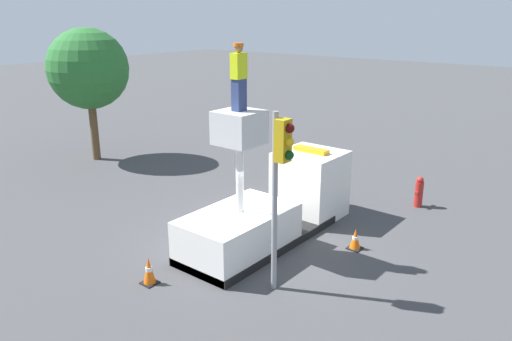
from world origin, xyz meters
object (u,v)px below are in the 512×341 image
worker (239,77)px  tree_left_bg (88,69)px  bucket_truck (273,207)px  fire_hydrant (419,192)px  traffic_light_pole (280,168)px  traffic_cone_curbside (355,239)px  traffic_cone_rear (149,271)px

worker → tree_left_bg: bearing=74.9°
bucket_truck → worker: (-1.57, 0.00, 4.09)m
bucket_truck → fire_hydrant: size_ratio=5.76×
traffic_light_pole → tree_left_bg: size_ratio=0.75×
worker → traffic_cone_curbside: 5.83m
fire_hydrant → traffic_cone_curbside: (-4.44, 0.15, -0.25)m
traffic_cone_rear → traffic_cone_curbside: bearing=-31.9°
traffic_cone_curbside → tree_left_bg: size_ratio=0.10×
traffic_light_pole → traffic_cone_curbside: (3.27, -0.40, -2.92)m
traffic_cone_rear → traffic_cone_curbside: size_ratio=1.18×
worker → traffic_cone_curbside: (2.32, -2.45, -4.75)m
bucket_truck → fire_hydrant: 5.82m
traffic_cone_curbside → tree_left_bg: (0.82, 14.12, 3.92)m
traffic_light_pole → traffic_cone_curbside: bearing=-6.9°
fire_hydrant → traffic_cone_curbside: 4.45m
traffic_light_pole → traffic_cone_rear: traffic_light_pole is taller
bucket_truck → traffic_light_pole: size_ratio=1.43×
bucket_truck → traffic_light_pole: (-2.51, -2.05, 2.26)m
bucket_truck → worker: worker is taller
tree_left_bg → traffic_light_pole: bearing=-106.6°
traffic_light_pole → tree_left_bg: 14.36m
bucket_truck → fire_hydrant: bucket_truck is taller
traffic_cone_rear → traffic_cone_curbside: traffic_cone_rear is taller
bucket_truck → traffic_cone_curbside: bearing=-72.9°
traffic_cone_rear → fire_hydrant: bearing=-19.2°
tree_left_bg → traffic_cone_rear: bearing=-118.3°
traffic_cone_curbside → worker: bearing=133.4°
bucket_truck → traffic_light_pole: bearing=-140.7°
traffic_light_pole → traffic_cone_rear: 4.38m
bucket_truck → traffic_cone_curbside: 2.65m
bucket_truck → traffic_cone_rear: bucket_truck is taller
tree_left_bg → fire_hydrant: bearing=-75.8°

